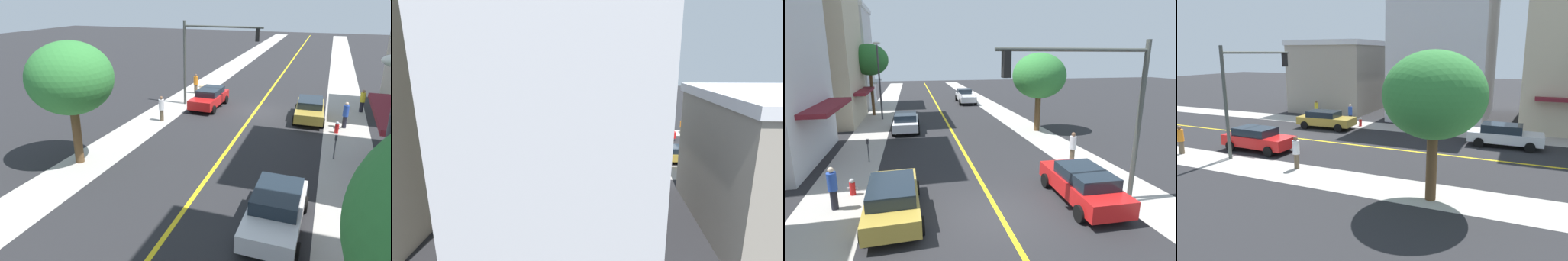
# 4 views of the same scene
# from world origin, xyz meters

# --- Properties ---
(ground_plane) EXTENTS (140.00, 140.00, 0.00)m
(ground_plane) POSITION_xyz_m (0.00, 0.00, 0.00)
(ground_plane) COLOR #262628
(sidewalk_left) EXTENTS (2.79, 126.00, 0.01)m
(sidewalk_left) POSITION_xyz_m (-6.37, 0.00, 0.00)
(sidewalk_left) COLOR #ADA8A0
(sidewalk_left) RESTS_ON ground
(sidewalk_right) EXTENTS (2.79, 126.00, 0.01)m
(sidewalk_right) POSITION_xyz_m (6.37, 0.00, 0.00)
(sidewalk_right) COLOR #ADA8A0
(sidewalk_right) RESTS_ON ground
(road_centerline_stripe) EXTENTS (0.20, 126.00, 0.00)m
(road_centerline_stripe) POSITION_xyz_m (0.00, 0.00, 0.00)
(road_centerline_stripe) COLOR yellow
(road_centerline_stripe) RESTS_ON ground
(corner_shop_building) EXTENTS (9.51, 8.33, 7.33)m
(corner_shop_building) POSITION_xyz_m (-13.70, -2.91, 3.68)
(corner_shop_building) COLOR #A39989
(corner_shop_building) RESTS_ON ground
(pale_office_building) EXTENTS (12.18, 8.66, 14.63)m
(pale_office_building) POSITION_xyz_m (-13.69, 8.39, 7.33)
(pale_office_building) COLOR silver
(pale_office_building) RESTS_ON ground
(street_tree_right_corner) EXTENTS (4.18, 4.18, 6.22)m
(street_tree_right_corner) POSITION_xyz_m (6.82, 12.27, 4.41)
(street_tree_right_corner) COLOR brown
(street_tree_right_corner) RESTS_ON ground
(fire_hydrant) EXTENTS (0.44, 0.24, 0.75)m
(fire_hydrant) POSITION_xyz_m (-5.75, 3.04, 0.37)
(fire_hydrant) COLOR red
(fire_hydrant) RESTS_ON ground
(parking_meter) EXTENTS (0.12, 0.18, 1.34)m
(parking_meter) POSITION_xyz_m (-5.62, 7.35, 0.89)
(parking_meter) COLOR #4C4C51
(parking_meter) RESTS_ON ground
(traffic_light_mast) EXTENTS (6.09, 0.32, 6.49)m
(traffic_light_mast) POSITION_xyz_m (3.85, 0.06, 4.44)
(traffic_light_mast) COLOR #474C47
(traffic_light_mast) RESTS_ON ground
(street_lamp) EXTENTS (0.70, 0.36, 7.26)m
(street_lamp) POSITION_xyz_m (-5.94, 19.96, 4.42)
(street_lamp) COLOR #38383D
(street_lamp) RESTS_ON ground
(red_sedan_right_curb) EXTENTS (2.12, 4.68, 1.46)m
(red_sedan_right_curb) POSITION_xyz_m (3.62, 0.29, 0.78)
(red_sedan_right_curb) COLOR red
(red_sedan_right_curb) RESTS_ON ground
(gold_sedan_left_curb) EXTENTS (2.17, 4.69, 1.42)m
(gold_sedan_left_curb) POSITION_xyz_m (-3.92, 0.77, 0.76)
(gold_sedan_left_curb) COLOR #B29338
(gold_sedan_left_curb) RESTS_ON ground
(white_sedan_left_curb) EXTENTS (2.15, 4.71, 1.49)m
(white_sedan_left_curb) POSITION_xyz_m (-3.61, 14.58, 0.78)
(white_sedan_left_curb) COLOR silver
(white_sedan_left_curb) RESTS_ON ground
(white_pickup_truck) EXTENTS (2.35, 6.11, 1.74)m
(white_pickup_truck) POSITION_xyz_m (3.87, 29.08, 0.88)
(white_pickup_truck) COLOR silver
(white_pickup_truck) RESTS_ON ground
(pedestrian_white_shirt) EXTENTS (0.36, 0.36, 1.77)m
(pedestrian_white_shirt) POSITION_xyz_m (5.67, 4.67, 0.93)
(pedestrian_white_shirt) COLOR brown
(pedestrian_white_shirt) RESTS_ON ground
(pedestrian_yellow_shirt) EXTENTS (0.37, 0.37, 1.69)m
(pedestrian_yellow_shirt) POSITION_xyz_m (-7.46, -2.37, 0.89)
(pedestrian_yellow_shirt) COLOR black
(pedestrian_yellow_shirt) RESTS_ON ground
(pedestrian_blue_shirt) EXTENTS (0.36, 0.36, 1.75)m
(pedestrian_blue_shirt) POSITION_xyz_m (-6.21, 1.85, 0.93)
(pedestrian_blue_shirt) COLOR black
(pedestrian_blue_shirt) RESTS_ON ground
(pedestrian_orange_shirt) EXTENTS (0.40, 0.40, 1.74)m
(pedestrian_orange_shirt) POSITION_xyz_m (6.13, -3.48, 0.91)
(pedestrian_orange_shirt) COLOR brown
(pedestrian_orange_shirt) RESTS_ON ground
(small_dog) EXTENTS (0.77, 0.61, 0.61)m
(small_dog) POSITION_xyz_m (5.86, -4.61, 0.40)
(small_dog) COLOR #C6B28C
(small_dog) RESTS_ON ground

